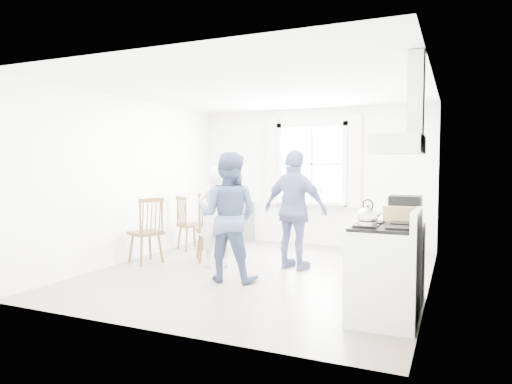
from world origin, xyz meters
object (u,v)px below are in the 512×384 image
object	(u,v)px
windsor_chair_a	(212,219)
windsor_chair_b	(185,217)
stereo_stack	(405,209)
windsor_chair_c	(149,223)
low_cabinet	(400,263)
gas_stove	(385,273)
person_mid	(229,217)
person_right	(295,210)
person_left	(217,217)

from	to	relation	value
windsor_chair_a	windsor_chair_b	bearing A→B (deg)	144.22
stereo_stack	windsor_chair_b	world-z (taller)	stereo_stack
windsor_chair_b	windsor_chair_c	world-z (taller)	windsor_chair_c
low_cabinet	gas_stove	bearing A→B (deg)	-95.68
stereo_stack	windsor_chair_b	bearing A→B (deg)	157.06
person_mid	person_right	distance (m)	1.14
low_cabinet	windsor_chair_a	distance (m)	3.14
windsor_chair_a	windsor_chair_c	distance (m)	0.97
stereo_stack	windsor_chair_a	bearing A→B (deg)	161.69
gas_stove	stereo_stack	size ratio (longest dim) A/B	3.29
person_mid	person_right	size ratio (longest dim) A/B	0.97
stereo_stack	person_left	distance (m)	2.86
stereo_stack	windsor_chair_b	distance (m)	4.31
windsor_chair_a	person_right	xyz separation A→B (m)	(1.36, 0.07, 0.20)
windsor_chair_a	windsor_chair_c	bearing A→B (deg)	-146.71
low_cabinet	windsor_chair_a	bearing A→B (deg)	161.40
person_left	person_mid	world-z (taller)	person_mid
stereo_stack	person_left	bearing A→B (deg)	166.04
gas_stove	person_mid	world-z (taller)	person_mid
low_cabinet	windsor_chair_c	bearing A→B (deg)	172.94
stereo_stack	person_right	bearing A→B (deg)	147.22
stereo_stack	person_right	size ratio (longest dim) A/B	0.19
gas_stove	person_left	bearing A→B (deg)	152.30
person_left	person_mid	xyz separation A→B (m)	(0.51, -0.60, 0.09)
stereo_stack	windsor_chair_a	xyz separation A→B (m)	(-3.01, 1.00, -0.38)
gas_stove	windsor_chair_c	bearing A→B (deg)	162.52
low_cabinet	stereo_stack	distance (m)	0.60
stereo_stack	person_mid	size ratio (longest dim) A/B	0.20
stereo_stack	windsor_chair_c	distance (m)	3.87
windsor_chair_b	low_cabinet	bearing A→B (deg)	-23.20
stereo_stack	windsor_chair_b	size ratio (longest dim) A/B	0.35
gas_stove	person_left	size ratio (longest dim) A/B	0.74
windsor_chair_b	person_mid	distance (m)	2.33
windsor_chair_b	windsor_chair_a	bearing A→B (deg)	-35.78
windsor_chair_b	person_mid	size ratio (longest dim) A/B	0.57
windsor_chair_a	windsor_chair_b	world-z (taller)	windsor_chair_a
windsor_chair_b	person_right	bearing A→B (deg)	-14.79
person_mid	stereo_stack	bearing A→B (deg)	171.14
gas_stove	windsor_chair_b	bearing A→B (deg)	148.24
windsor_chair_a	person_mid	bearing A→B (deg)	-49.93
low_cabinet	person_mid	distance (m)	2.24
windsor_chair_c	person_right	xyz separation A→B (m)	(2.17, 0.60, 0.24)
windsor_chair_c	person_mid	size ratio (longest dim) A/B	0.61
windsor_chair_c	person_mid	bearing A→B (deg)	-13.43
stereo_stack	person_left	world-z (taller)	person_left
windsor_chair_c	person_right	size ratio (longest dim) A/B	0.59
windsor_chair_c	windsor_chair_a	bearing A→B (deg)	33.29
gas_stove	person_left	xyz separation A→B (m)	(-2.64, 1.39, 0.28)
windsor_chair_c	person_left	bearing A→B (deg)	11.70
windsor_chair_c	person_left	xyz separation A→B (m)	(1.06, 0.22, 0.13)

